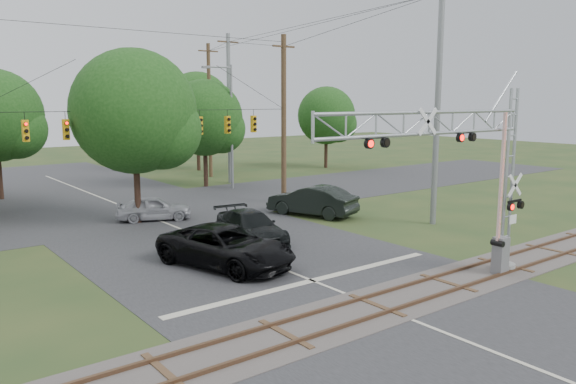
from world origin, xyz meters
TOP-DOWN VIEW (x-y plane):
  - ground at (0.00, 0.00)m, footprint 160.00×160.00m
  - road_main at (0.00, 10.00)m, footprint 14.00×90.00m
  - road_cross at (0.00, 24.00)m, footprint 90.00×12.00m
  - railroad_track at (0.00, 2.00)m, footprint 90.00×3.20m
  - crossing_gantry at (4.10, 1.64)m, footprint 11.14×0.97m
  - traffic_signal_span at (0.85, 20.00)m, footprint 19.34×0.36m
  - pickup_black at (-1.66, 9.32)m, footprint 4.59×6.95m
  - car_dark at (1.53, 12.19)m, footprint 2.93×5.67m
  - sedan_silver at (-0.14, 20.18)m, footprint 4.73×3.32m
  - suv_dark at (8.34, 15.52)m, footprint 3.80×6.01m
  - streetlight at (9.93, 27.81)m, footprint 2.64×0.28m
  - utility_poles at (3.02, 23.33)m, footprint 25.87×26.23m
  - treeline at (-0.42, 32.87)m, footprint 57.25×27.37m

SIDE VIEW (x-z plane):
  - ground at x=0.00m, z-range 0.00..0.00m
  - road_main at x=0.00m, z-range 0.00..0.02m
  - road_cross at x=0.00m, z-range 0.00..0.02m
  - railroad_track at x=0.00m, z-range -0.05..0.11m
  - sedan_silver at x=-0.14m, z-range 0.00..1.50m
  - car_dark at x=1.53m, z-range 0.00..1.57m
  - pickup_black at x=-1.66m, z-range 0.00..1.77m
  - suv_dark at x=8.34m, z-range 0.00..1.87m
  - crossing_gantry at x=4.10m, z-range 0.89..8.50m
  - streetlight at x=9.93m, z-range 0.59..10.50m
  - traffic_signal_span at x=0.85m, z-range -0.03..11.47m
  - treeline at x=-0.42m, z-range 1.06..11.12m
  - utility_poles at x=3.02m, z-range -0.38..13.24m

